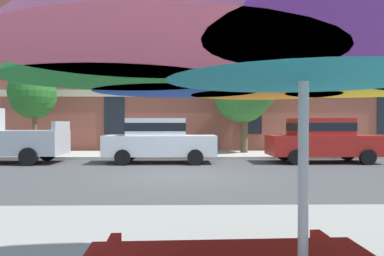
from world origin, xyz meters
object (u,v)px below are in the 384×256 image
at_px(sedan_red, 322,139).
at_px(patio_umbrella, 304,33).
at_px(street_tree_left, 32,94).
at_px(street_tree_middle, 246,94).
at_px(sedan_white, 159,139).

bearing_deg(sedan_red, patio_umbrella, -110.84).
xyz_separation_m(street_tree_left, street_tree_middle, (10.40, 0.62, 0.10)).
bearing_deg(street_tree_left, patio_umbrella, -63.13).
height_order(sedan_red, street_tree_left, street_tree_left).
xyz_separation_m(sedan_white, street_tree_middle, (4.08, 3.79, 2.13)).
relative_size(sedan_white, patio_umbrella, 1.30).
distance_m(sedan_red, street_tree_middle, 5.00).
bearing_deg(street_tree_middle, sedan_white, -137.15).
distance_m(sedan_red, patio_umbrella, 13.64).
height_order(street_tree_left, patio_umbrella, street_tree_left).
distance_m(sedan_white, street_tree_left, 7.35).
distance_m(street_tree_left, street_tree_middle, 10.42).
height_order(street_tree_left, street_tree_middle, street_tree_middle).
bearing_deg(street_tree_left, street_tree_middle, 3.44).
distance_m(street_tree_left, patio_umbrella, 17.80).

